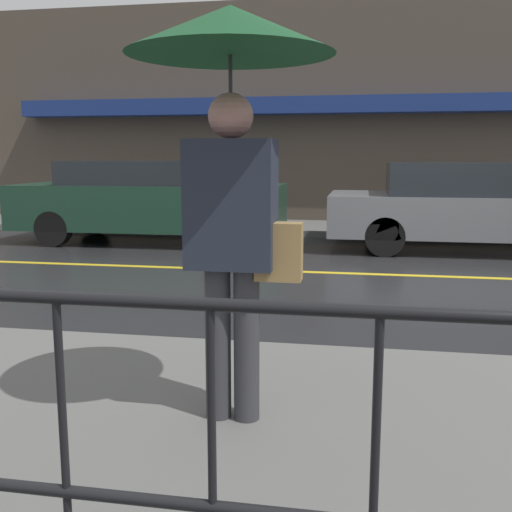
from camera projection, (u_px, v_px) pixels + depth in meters
The scene contains 8 objects.
ground_plane at pixel (415, 276), 7.75m from camera, with size 80.00×80.00×0.00m, color #262628.
sidewalk_near at pixel (504, 471), 2.82m from camera, with size 28.00×3.16×0.12m.
sidewalk_far at pixel (397, 230), 12.10m from camera, with size 28.00×1.99×0.12m.
lane_marking at pixel (415, 275), 7.75m from camera, with size 25.20×0.12×0.01m.
building_storefront at pixel (399, 113), 12.79m from camera, with size 28.00×0.85×4.86m.
pedestrian at pixel (232, 102), 2.99m from camera, with size 1.05×1.05×2.14m.
car_dark_green at pixel (148, 200), 10.70m from camera, with size 4.71×1.82×1.45m.
car_grey at pixel (472, 206), 9.74m from camera, with size 4.69×1.93×1.43m.
Camera 1 is at (-0.69, -7.85, 1.53)m, focal length 42.00 mm.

